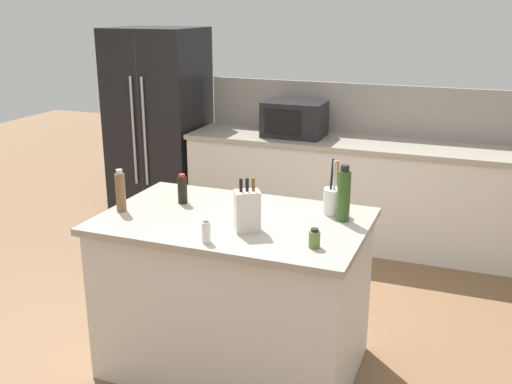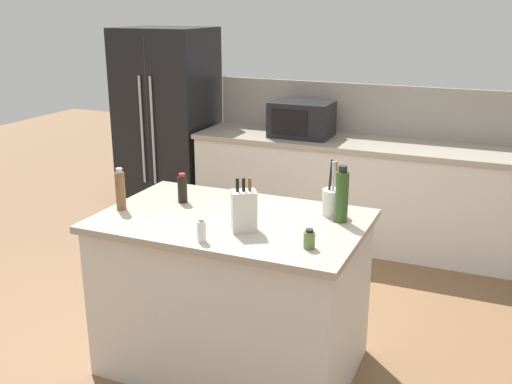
{
  "view_description": "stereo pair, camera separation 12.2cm",
  "coord_description": "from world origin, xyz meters",
  "px_view_note": "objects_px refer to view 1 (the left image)",
  "views": [
    {
      "loc": [
        1.27,
        -2.91,
        2.1
      ],
      "look_at": [
        0.0,
        0.35,
        0.99
      ],
      "focal_mm": 42.0,
      "sensor_mm": 36.0,
      "label": 1
    },
    {
      "loc": [
        1.38,
        -2.86,
        2.1
      ],
      "look_at": [
        0.0,
        0.35,
        0.99
      ],
      "focal_mm": 42.0,
      "sensor_mm": 36.0,
      "label": 2
    }
  ],
  "objects_px": {
    "olive_oil_bottle": "(344,195)",
    "knife_block": "(247,211)",
    "pepper_grinder": "(121,192)",
    "refrigerator": "(159,124)",
    "salt_shaker": "(206,232)",
    "spice_jar_oregano": "(314,239)",
    "microwave": "(294,119)",
    "soy_sauce_bottle": "(182,189)",
    "utensil_crock": "(334,200)"
  },
  "relations": [
    {
      "from": "olive_oil_bottle",
      "to": "knife_block",
      "type": "bearing_deg",
      "value": -142.02
    },
    {
      "from": "pepper_grinder",
      "to": "refrigerator",
      "type": "bearing_deg",
      "value": 115.32
    },
    {
      "from": "salt_shaker",
      "to": "spice_jar_oregano",
      "type": "height_order",
      "value": "salt_shaker"
    },
    {
      "from": "knife_block",
      "to": "salt_shaker",
      "type": "distance_m",
      "value": 0.27
    },
    {
      "from": "microwave",
      "to": "pepper_grinder",
      "type": "bearing_deg",
      "value": -97.53
    },
    {
      "from": "refrigerator",
      "to": "knife_block",
      "type": "distance_m",
      "value": 3.08
    },
    {
      "from": "soy_sauce_bottle",
      "to": "olive_oil_bottle",
      "type": "bearing_deg",
      "value": 3.05
    },
    {
      "from": "knife_block",
      "to": "spice_jar_oregano",
      "type": "xyz_separation_m",
      "value": [
        0.39,
        -0.09,
        -0.07
      ]
    },
    {
      "from": "salt_shaker",
      "to": "soy_sauce_bottle",
      "type": "bearing_deg",
      "value": 128.31
    },
    {
      "from": "olive_oil_bottle",
      "to": "spice_jar_oregano",
      "type": "relative_size",
      "value": 3.19
    },
    {
      "from": "knife_block",
      "to": "soy_sauce_bottle",
      "type": "distance_m",
      "value": 0.61
    },
    {
      "from": "utensil_crock",
      "to": "olive_oil_bottle",
      "type": "xyz_separation_m",
      "value": [
        0.07,
        -0.09,
        0.07
      ]
    },
    {
      "from": "knife_block",
      "to": "soy_sauce_bottle",
      "type": "height_order",
      "value": "knife_block"
    },
    {
      "from": "utensil_crock",
      "to": "soy_sauce_bottle",
      "type": "distance_m",
      "value": 0.91
    },
    {
      "from": "olive_oil_bottle",
      "to": "utensil_crock",
      "type": "bearing_deg",
      "value": 130.76
    },
    {
      "from": "refrigerator",
      "to": "utensil_crock",
      "type": "distance_m",
      "value": 3.02
    },
    {
      "from": "utensil_crock",
      "to": "pepper_grinder",
      "type": "height_order",
      "value": "utensil_crock"
    },
    {
      "from": "utensil_crock",
      "to": "pepper_grinder",
      "type": "xyz_separation_m",
      "value": [
        -1.16,
        -0.4,
        0.04
      ]
    },
    {
      "from": "refrigerator",
      "to": "soy_sauce_bottle",
      "type": "height_order",
      "value": "refrigerator"
    },
    {
      "from": "knife_block",
      "to": "utensil_crock",
      "type": "bearing_deg",
      "value": 17.42
    },
    {
      "from": "knife_block",
      "to": "soy_sauce_bottle",
      "type": "relative_size",
      "value": 1.6
    },
    {
      "from": "refrigerator",
      "to": "knife_block",
      "type": "bearing_deg",
      "value": -51.33
    },
    {
      "from": "salt_shaker",
      "to": "olive_oil_bottle",
      "type": "height_order",
      "value": "olive_oil_bottle"
    },
    {
      "from": "knife_block",
      "to": "pepper_grinder",
      "type": "height_order",
      "value": "knife_block"
    },
    {
      "from": "microwave",
      "to": "pepper_grinder",
      "type": "height_order",
      "value": "microwave"
    },
    {
      "from": "knife_block",
      "to": "utensil_crock",
      "type": "relative_size",
      "value": 0.91
    },
    {
      "from": "knife_block",
      "to": "olive_oil_bottle",
      "type": "xyz_separation_m",
      "value": [
        0.44,
        0.34,
        0.04
      ]
    },
    {
      "from": "microwave",
      "to": "salt_shaker",
      "type": "distance_m",
      "value": 2.6
    },
    {
      "from": "pepper_grinder",
      "to": "microwave",
      "type": "bearing_deg",
      "value": 82.47
    },
    {
      "from": "spice_jar_oregano",
      "to": "knife_block",
      "type": "bearing_deg",
      "value": 167.06
    },
    {
      "from": "microwave",
      "to": "pepper_grinder",
      "type": "distance_m",
      "value": 2.35
    },
    {
      "from": "utensil_crock",
      "to": "salt_shaker",
      "type": "bearing_deg",
      "value": -127.23
    },
    {
      "from": "knife_block",
      "to": "spice_jar_oregano",
      "type": "bearing_deg",
      "value": -45.3
    },
    {
      "from": "refrigerator",
      "to": "microwave",
      "type": "distance_m",
      "value": 1.44
    },
    {
      "from": "refrigerator",
      "to": "knife_block",
      "type": "height_order",
      "value": "refrigerator"
    },
    {
      "from": "microwave",
      "to": "spice_jar_oregano",
      "type": "height_order",
      "value": "microwave"
    },
    {
      "from": "refrigerator",
      "to": "pepper_grinder",
      "type": "bearing_deg",
      "value": -64.68
    },
    {
      "from": "spice_jar_oregano",
      "to": "pepper_grinder",
      "type": "distance_m",
      "value": 1.2
    },
    {
      "from": "refrigerator",
      "to": "spice_jar_oregano",
      "type": "bearing_deg",
      "value": -47.1
    },
    {
      "from": "soy_sauce_bottle",
      "to": "pepper_grinder",
      "type": "distance_m",
      "value": 0.37
    },
    {
      "from": "utensil_crock",
      "to": "soy_sauce_bottle",
      "type": "xyz_separation_m",
      "value": [
        -0.9,
        -0.14,
        0.0
      ]
    },
    {
      "from": "refrigerator",
      "to": "knife_block",
      "type": "xyz_separation_m",
      "value": [
        1.92,
        -2.4,
        0.12
      ]
    },
    {
      "from": "refrigerator",
      "to": "olive_oil_bottle",
      "type": "distance_m",
      "value": 3.14
    },
    {
      "from": "refrigerator",
      "to": "utensil_crock",
      "type": "xyz_separation_m",
      "value": [
        2.28,
        -1.98,
        0.08
      ]
    },
    {
      "from": "knife_block",
      "to": "olive_oil_bottle",
      "type": "height_order",
      "value": "olive_oil_bottle"
    },
    {
      "from": "soy_sauce_bottle",
      "to": "olive_oil_bottle",
      "type": "distance_m",
      "value": 0.98
    },
    {
      "from": "refrigerator",
      "to": "spice_jar_oregano",
      "type": "distance_m",
      "value": 3.41
    },
    {
      "from": "salt_shaker",
      "to": "olive_oil_bottle",
      "type": "relative_size",
      "value": 0.38
    },
    {
      "from": "pepper_grinder",
      "to": "spice_jar_oregano",
      "type": "bearing_deg",
      "value": -5.69
    },
    {
      "from": "microwave",
      "to": "spice_jar_oregano",
      "type": "xyz_separation_m",
      "value": [
        0.89,
        -2.44,
        -0.11
      ]
    }
  ]
}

